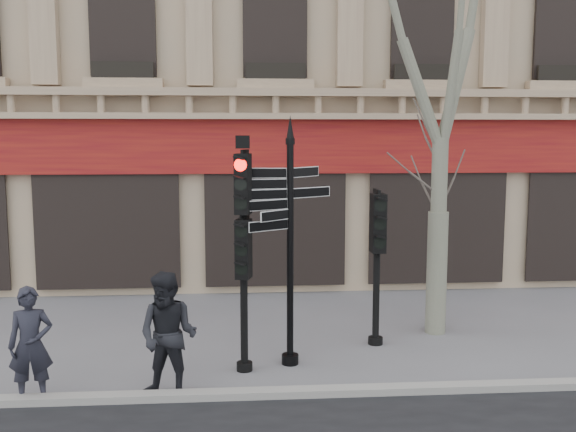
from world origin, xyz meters
The scene contains 7 objects.
ground centered at (0.00, 0.00, 0.00)m, with size 80.00×80.00×0.00m, color #5E5E63.
kerb centered at (0.00, -1.40, 0.06)m, with size 80.00×0.25×0.12m, color gray.
fingerpost centered at (-0.03, -0.02, 2.81)m, with size 2.28×2.28×4.18m.
traffic_signal_main centered at (-0.80, -0.28, 2.43)m, with size 0.49×0.40×3.85m.
traffic_signal_secondary centered at (1.64, 0.90, 1.96)m, with size 0.47×0.34×2.81m.
pedestrian_a centered at (-3.88, -1.30, 0.85)m, with size 0.62×0.41×1.70m, color black.
pedestrian_b centered at (-1.91, -1.30, 0.94)m, with size 0.92×0.71×1.88m, color black.
Camera 1 is at (-0.84, -10.47, 3.85)m, focal length 40.00 mm.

